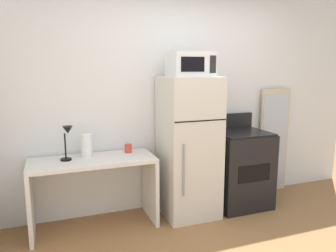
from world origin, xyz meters
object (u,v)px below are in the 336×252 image
desk (93,179)px  leaning_mirror (274,141)px  desk_lamp (67,137)px  coffee_mug (128,148)px  microwave (190,64)px  paper_towel_roll (87,146)px  refrigerator (189,147)px  oven_range (239,168)px

desk → leaning_mirror: (2.43, 0.22, 0.17)m
desk_lamp → coffee_mug: (0.64, 0.10, -0.19)m
microwave → leaning_mirror: microwave is taller
coffee_mug → desk_lamp: bearing=-171.5°
paper_towel_roll → refrigerator: 1.12m
desk_lamp → paper_towel_roll: 0.24m
desk_lamp → coffee_mug: 0.68m
paper_towel_roll → microwave: bearing=-8.3°
paper_towel_roll → microwave: microwave is taller
oven_range → microwave: bearing=-178.1°
desk → leaning_mirror: leaning_mirror is taller
desk → coffee_mug: coffee_mug is taller
desk → refrigerator: refrigerator is taller
paper_towel_roll → oven_range: oven_range is taller
leaning_mirror → oven_range: bearing=-159.6°
paper_towel_roll → microwave: 1.40m
refrigerator → oven_range: size_ratio=1.43×
desk_lamp → oven_range: 2.05m
coffee_mug → microwave: size_ratio=0.21×
microwave → leaning_mirror: (1.37, 0.28, -1.01)m
paper_towel_roll → oven_range: 1.84m
leaning_mirror → desk_lamp: bearing=-175.8°
paper_towel_roll → leaning_mirror: bearing=2.7°
desk_lamp → microwave: size_ratio=0.77×
desk → refrigerator: 1.10m
coffee_mug → oven_range: size_ratio=0.09×
leaning_mirror → coffee_mug: bearing=-177.1°
coffee_mug → leaning_mirror: size_ratio=0.07×
microwave → paper_towel_roll: bearing=171.7°
desk → coffee_mug: size_ratio=13.44×
desk_lamp → leaning_mirror: size_ratio=0.25×
paper_towel_roll → desk: bearing=-67.6°
desk → microwave: (1.07, -0.06, 1.18)m
desk_lamp → microwave: microwave is taller
oven_range → desk: bearing=178.9°
leaning_mirror → microwave: bearing=-168.5°
desk_lamp → coffee_mug: bearing=8.5°
desk_lamp → paper_towel_roll: bearing=22.5°
refrigerator → desk: bearing=178.1°
paper_towel_roll → leaning_mirror: 2.49m
desk_lamp → microwave: 1.49m
desk → refrigerator: (1.07, -0.04, 0.26)m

